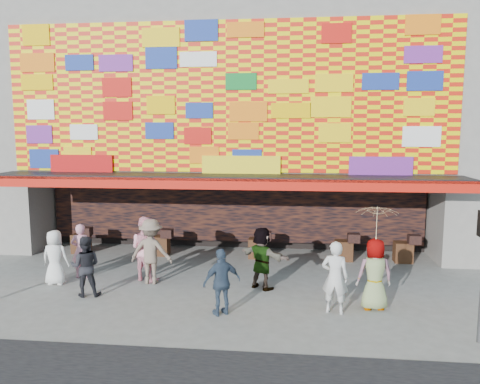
{
  "coord_description": "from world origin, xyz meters",
  "views": [
    {
      "loc": [
        2.13,
        -11.46,
        4.52
      ],
      "look_at": [
        0.67,
        2.0,
        2.7
      ],
      "focal_mm": 35.0,
      "sensor_mm": 36.0,
      "label": 1
    }
  ],
  "objects_px": {
    "ped_b": "(81,251)",
    "parasol": "(377,225)",
    "ped_f": "(262,258)",
    "ped_h": "(335,277)",
    "ped_a": "(55,257)",
    "ped_c": "(85,266)",
    "ped_g": "(375,274)",
    "ped_e": "(222,282)",
    "ped_d": "(151,251)",
    "ped_i": "(145,248)"
  },
  "relations": [
    {
      "from": "ped_b",
      "to": "parasol",
      "type": "bearing_deg",
      "value": 162.12
    },
    {
      "from": "ped_f",
      "to": "ped_h",
      "type": "xyz_separation_m",
      "value": [
        1.9,
        -1.59,
        0.02
      ]
    },
    {
      "from": "ped_a",
      "to": "ped_f",
      "type": "relative_size",
      "value": 0.9
    },
    {
      "from": "parasol",
      "to": "ped_c",
      "type": "bearing_deg",
      "value": 178.99
    },
    {
      "from": "ped_a",
      "to": "ped_g",
      "type": "height_order",
      "value": "ped_g"
    },
    {
      "from": "ped_e",
      "to": "parasol",
      "type": "relative_size",
      "value": 0.87
    },
    {
      "from": "ped_a",
      "to": "parasol",
      "type": "distance_m",
      "value": 9.1
    },
    {
      "from": "ped_b",
      "to": "ped_e",
      "type": "relative_size",
      "value": 1.01
    },
    {
      "from": "ped_g",
      "to": "ped_b",
      "type": "bearing_deg",
      "value": -18.49
    },
    {
      "from": "ped_a",
      "to": "ped_f",
      "type": "height_order",
      "value": "ped_f"
    },
    {
      "from": "ped_b",
      "to": "ped_f",
      "type": "xyz_separation_m",
      "value": [
        5.55,
        -0.41,
        0.05
      ]
    },
    {
      "from": "ped_b",
      "to": "ped_e",
      "type": "distance_m",
      "value": 5.28
    },
    {
      "from": "ped_a",
      "to": "ped_d",
      "type": "relative_size",
      "value": 0.84
    },
    {
      "from": "ped_d",
      "to": "parasol",
      "type": "height_order",
      "value": "parasol"
    },
    {
      "from": "ped_h",
      "to": "ped_a",
      "type": "bearing_deg",
      "value": 2.56
    },
    {
      "from": "ped_b",
      "to": "ped_c",
      "type": "height_order",
      "value": "ped_b"
    },
    {
      "from": "ped_e",
      "to": "ped_f",
      "type": "relative_size",
      "value": 0.93
    },
    {
      "from": "ped_f",
      "to": "ped_g",
      "type": "xyz_separation_m",
      "value": [
        2.91,
        -1.23,
        0.01
      ]
    },
    {
      "from": "ped_e",
      "to": "ped_g",
      "type": "height_order",
      "value": "ped_g"
    },
    {
      "from": "ped_g",
      "to": "ped_h",
      "type": "relative_size",
      "value": 1.0
    },
    {
      "from": "ped_f",
      "to": "ped_d",
      "type": "bearing_deg",
      "value": 31.93
    },
    {
      "from": "parasol",
      "to": "ped_d",
      "type": "bearing_deg",
      "value": 167.51
    },
    {
      "from": "ped_c",
      "to": "ped_i",
      "type": "height_order",
      "value": "ped_i"
    },
    {
      "from": "ped_h",
      "to": "ped_d",
      "type": "bearing_deg",
      "value": -6.52
    },
    {
      "from": "ped_f",
      "to": "parasol",
      "type": "relative_size",
      "value": 0.94
    },
    {
      "from": "ped_e",
      "to": "ped_i",
      "type": "xyz_separation_m",
      "value": [
        -2.68,
        2.41,
        0.14
      ]
    },
    {
      "from": "ped_g",
      "to": "ped_h",
      "type": "xyz_separation_m",
      "value": [
        -1.02,
        -0.36,
        0.0
      ]
    },
    {
      "from": "ped_a",
      "to": "parasol",
      "type": "height_order",
      "value": "parasol"
    },
    {
      "from": "parasol",
      "to": "ped_h",
      "type": "bearing_deg",
      "value": -160.58
    },
    {
      "from": "ped_h",
      "to": "parasol",
      "type": "bearing_deg",
      "value": -148.61
    },
    {
      "from": "ped_c",
      "to": "ped_e",
      "type": "distance_m",
      "value": 3.99
    },
    {
      "from": "ped_b",
      "to": "ped_f",
      "type": "relative_size",
      "value": 0.94
    },
    {
      "from": "ped_f",
      "to": "ped_i",
      "type": "height_order",
      "value": "ped_i"
    },
    {
      "from": "ped_c",
      "to": "ped_i",
      "type": "xyz_separation_m",
      "value": [
        1.2,
        1.51,
        0.14
      ]
    },
    {
      "from": "ped_a",
      "to": "ped_i",
      "type": "height_order",
      "value": "ped_i"
    },
    {
      "from": "ped_f",
      "to": "ped_a",
      "type": "bearing_deg",
      "value": 36.95
    },
    {
      "from": "ped_b",
      "to": "ped_c",
      "type": "relative_size",
      "value": 1.01
    },
    {
      "from": "ped_i",
      "to": "ped_d",
      "type": "bearing_deg",
      "value": 158.54
    },
    {
      "from": "ped_i",
      "to": "ped_e",
      "type": "bearing_deg",
      "value": 162.46
    },
    {
      "from": "ped_b",
      "to": "ped_h",
      "type": "distance_m",
      "value": 7.71
    },
    {
      "from": "ped_d",
      "to": "parasol",
      "type": "relative_size",
      "value": 1.01
    },
    {
      "from": "parasol",
      "to": "ped_f",
      "type": "bearing_deg",
      "value": 157.08
    },
    {
      "from": "ped_b",
      "to": "parasol",
      "type": "distance_m",
      "value": 8.72
    },
    {
      "from": "ped_b",
      "to": "ped_d",
      "type": "relative_size",
      "value": 0.87
    },
    {
      "from": "parasol",
      "to": "ped_g",
      "type": "bearing_deg",
      "value": 180.0
    },
    {
      "from": "ped_a",
      "to": "ped_e",
      "type": "xyz_separation_m",
      "value": [
        5.18,
        -1.73,
        0.02
      ]
    },
    {
      "from": "ped_d",
      "to": "ped_f",
      "type": "distance_m",
      "value": 3.27
    },
    {
      "from": "ped_a",
      "to": "ped_i",
      "type": "bearing_deg",
      "value": -164.15
    },
    {
      "from": "ped_g",
      "to": "parasol",
      "type": "xyz_separation_m",
      "value": [
        0.0,
        0.0,
        1.27
      ]
    },
    {
      "from": "ped_a",
      "to": "ped_g",
      "type": "relative_size",
      "value": 0.89
    }
  ]
}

